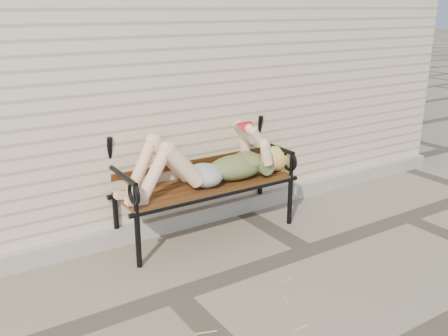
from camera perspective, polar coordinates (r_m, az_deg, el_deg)
ground at (r=3.65m, az=-5.61°, el=-14.27°), size 80.00×80.00×0.00m
house_wall at (r=5.94m, az=-19.88°, el=12.73°), size 8.00×4.00×3.00m
foundation_strip at (r=4.39m, az=-11.53°, el=-7.51°), size 8.00×0.10×0.15m
garden_bench at (r=4.37m, az=-2.72°, el=0.46°), size 1.72×0.68×1.11m
reading_woman at (r=4.26m, az=-1.65°, el=0.50°), size 1.62×0.37×0.51m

